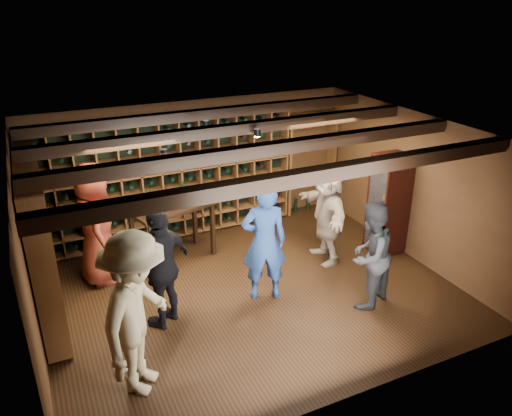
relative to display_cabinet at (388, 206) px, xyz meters
name	(u,v)px	position (x,y,z in m)	size (l,w,h in m)	color
ground	(251,290)	(-2.71, -0.20, -0.86)	(6.00, 6.00, 0.00)	black
room_shell	(248,139)	(-2.71, -0.15, 1.56)	(6.00, 6.00, 6.00)	#4C2F1A
wine_rack_back	(171,179)	(-3.24, 2.13, 0.29)	(4.65, 0.30, 2.20)	brown
wine_rack_left	(39,238)	(-5.54, 0.62, 0.29)	(0.30, 2.65, 2.20)	brown
crate_shelf	(311,138)	(-0.31, 2.12, 0.71)	(1.20, 0.32, 2.07)	brown
display_cabinet	(388,206)	(0.00, 0.00, 0.00)	(0.55, 0.50, 1.75)	black
man_blue_shirt	(264,242)	(-2.59, -0.41, 0.06)	(0.67, 0.44, 1.84)	navy
man_grey_suit	(370,255)	(-1.31, -1.24, -0.04)	(0.79, 0.62, 1.63)	black
guest_red_floral	(96,224)	(-4.73, 1.12, 0.13)	(0.96, 0.63, 1.97)	maroon
guest_woman_black	(163,268)	(-4.11, -0.42, 0.02)	(1.03, 0.43, 1.75)	black
guest_khaki	(137,315)	(-4.69, -1.51, 0.15)	(1.29, 0.74, 2.00)	gray
guest_beige	(327,213)	(-1.13, 0.18, 0.00)	(1.59, 0.51, 1.72)	gray
tasting_table	(172,213)	(-3.49, 1.25, 0.02)	(1.47, 1.00, 1.29)	black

